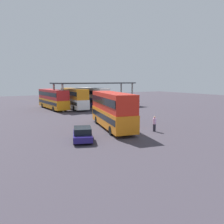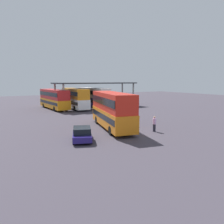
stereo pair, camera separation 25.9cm
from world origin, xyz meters
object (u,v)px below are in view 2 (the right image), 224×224
parked_hatchback (82,134)px  double_decker_far_right (94,97)px  double_decker_mid_row (75,98)px  pedestrian_waiting (154,124)px  double_decker_near_canopy (54,98)px  double_decker_main (112,109)px

parked_hatchback → double_decker_far_right: 26.32m
double_decker_mid_row → pedestrian_waiting: (0.85, -23.87, -1.40)m
double_decker_near_canopy → pedestrian_waiting: size_ratio=6.44×
parked_hatchback → double_decker_mid_row: bearing=2.3°
double_decker_near_canopy → pedestrian_waiting: double_decker_near_canopy is taller
parked_hatchback → double_decker_far_right: (12.09, 23.32, 1.65)m
double_decker_far_right → pedestrian_waiting: size_ratio=5.85×
double_decker_near_canopy → double_decker_far_right: (8.31, -1.36, 0.11)m
double_decker_far_right → pedestrian_waiting: bearing=166.5°
double_decker_near_canopy → double_decker_mid_row: double_decker_mid_row is taller
double_decker_main → double_decker_mid_row: size_ratio=0.94×
double_decker_mid_row → double_decker_main: bearing=174.7°
double_decker_far_right → double_decker_near_canopy: bearing=75.6°
parked_hatchback → double_decker_near_canopy: 25.02m
parked_hatchback → pedestrian_waiting: size_ratio=2.26×
parked_hatchback → pedestrian_waiting: pedestrian_waiting is taller
double_decker_mid_row → double_decker_near_canopy: bearing=71.7°
double_decker_near_canopy → parked_hatchback: bearing=166.9°
parked_hatchback → double_decker_near_canopy: (3.78, 24.68, 1.54)m
double_decker_mid_row → parked_hatchback: bearing=163.4°
double_decker_mid_row → double_decker_far_right: bearing=-87.2°
parked_hatchback → double_decker_mid_row: double_decker_mid_row is taller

